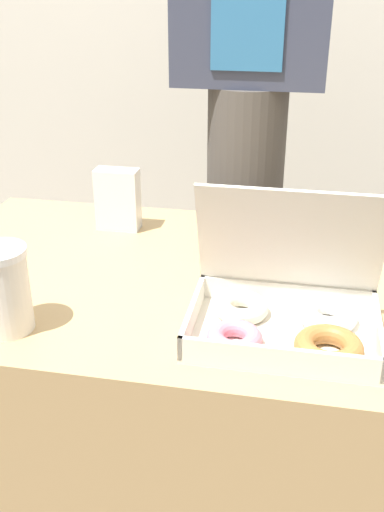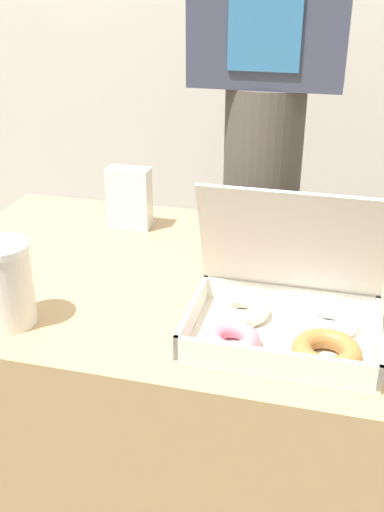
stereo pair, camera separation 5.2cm
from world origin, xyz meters
TOP-DOWN VIEW (x-y plane):
  - table at (0.00, 0.00)m, footprint 1.02×0.68m
  - donut_box at (0.23, -0.17)m, footprint 0.31×0.22m
  - coffee_cup at (-0.23, -0.24)m, footprint 0.09×0.09m
  - napkin_holder at (-0.17, 0.20)m, footprint 0.10×0.05m
  - person_customer at (0.08, 0.61)m, footprint 0.39×0.22m

SIDE VIEW (x-z plane):
  - table at x=0.00m, z-range 0.00..0.70m
  - donut_box at x=0.23m, z-range 0.62..0.87m
  - napkin_holder at x=-0.17m, z-range 0.70..0.85m
  - coffee_cup at x=-0.23m, z-range 0.71..0.85m
  - person_customer at x=0.08m, z-range 0.09..1.89m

